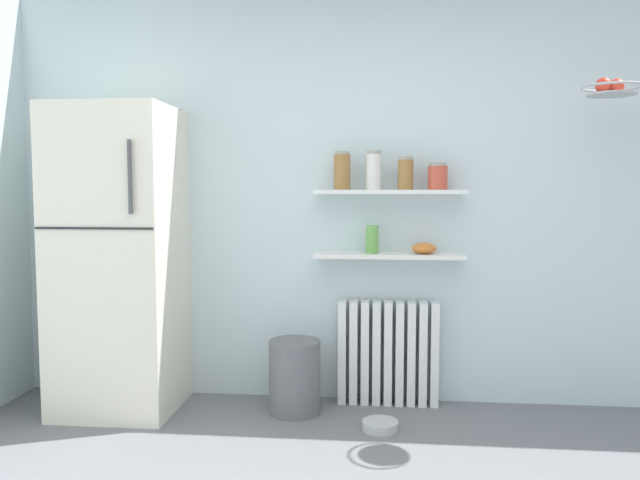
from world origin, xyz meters
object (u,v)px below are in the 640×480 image
Objects in this scene: hanging_fruit_basket at (611,88)px; shelf_bowl at (424,248)px; storage_jar_1 at (374,171)px; radiator at (388,353)px; refrigerator at (119,260)px; storage_jar_0 at (342,171)px; trash_bin at (295,377)px; pet_food_bowl at (380,426)px; storage_jar_2 at (406,173)px; vase at (372,239)px; storage_jar_3 at (438,177)px.

shelf_bowl is at bearing 165.90° from hanging_fruit_basket.
storage_jar_1 reaches higher than shelf_bowl.
refrigerator is at bearing -171.66° from radiator.
storage_jar_0 reaches higher than trash_bin.
shelf_bowl is at bearing 13.20° from trash_bin.
storage_jar_1 reaches higher than pet_food_bowl.
storage_jar_1 is (0.19, 0.00, 0.00)m from storage_jar_0.
storage_jar_1 reaches higher than radiator.
shelf_bowl is at bearing 6.46° from refrigerator.
storage_jar_1 is 1.18× the size of storage_jar_2.
refrigerator reaches higher than storage_jar_1.
storage_jar_2 is at bearing -0.00° from vase.
storage_jar_3 is 0.51× the size of hanging_fruit_basket.
radiator is 2.06× the size of hanging_fruit_basket.
storage_jar_2 is 0.63× the size of hanging_fruit_basket.
vase is at bearing 98.11° from pet_food_bowl.
storage_jar_2 is 0.19m from storage_jar_3.
storage_jar_0 is (-0.29, -0.03, 1.13)m from radiator.
storage_jar_3 reaches higher than radiator.
storage_jar_2 is at bearing -180.00° from shelf_bowl.
hanging_fruit_basket reaches higher than pet_food_bowl.
storage_jar_1 is 0.56m from shelf_bowl.
refrigerator is 1.84m from shelf_bowl.
refrigerator is 7.85× the size of storage_jar_0.
storage_jar_3 is at bearing -5.95° from radiator.
radiator is at bearing 8.34° from refrigerator.
radiator is 1.16m from storage_jar_0.
storage_jar_0 is at bearing 180.00° from storage_jar_2.
radiator is 1.13m from storage_jar_1.
vase is 0.85× the size of pet_food_bowl.
refrigerator is at bearing 179.26° from hanging_fruit_basket.
vase is (-0.01, -0.00, -0.42)m from storage_jar_1.
pet_food_bowl is (0.51, -0.23, -0.19)m from trash_bin.
pet_food_bowl is at bearing -7.28° from refrigerator.
vase is (1.52, 0.21, 0.12)m from refrigerator.
hanging_fruit_basket reaches higher than refrigerator.
storage_jar_1 is at bearing 180.00° from storage_jar_2.
vase is at bearing 21.64° from trash_bin.
pet_food_bowl is at bearing -59.23° from storage_jar_0.
pet_food_bowl is at bearing -24.03° from trash_bin.
refrigerator is at bearing -172.25° from storage_jar_1.
storage_jar_3 is at bearing 0.00° from storage_jar_2.
storage_jar_3 is 0.37× the size of trash_bin.
trash_bin is 0.59m from pet_food_bowl.
storage_jar_0 is at bearing -174.05° from radiator.
hanging_fruit_basket is (1.18, -0.27, 1.56)m from radiator.
storage_jar_0 is at bearing 180.00° from vase.
storage_jar_1 reaches higher than vase.
refrigerator is 2.96m from hanging_fruit_basket.
trash_bin is at bearing 155.97° from pet_food_bowl.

